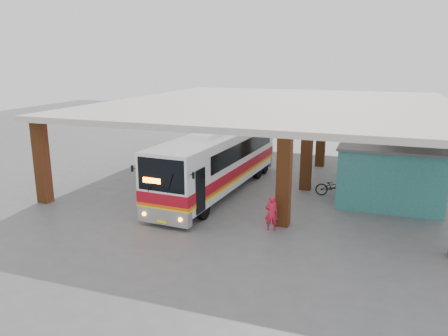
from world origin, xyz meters
name	(u,v)px	position (x,y,z in m)	size (l,w,h in m)	color
ground	(240,199)	(0.00, 0.00, 0.00)	(90.00, 90.00, 0.00)	#515154
brick_columns	(287,144)	(1.43, 5.00, 2.17)	(20.10, 21.60, 4.35)	brown
canopy_roof	(279,104)	(0.50, 6.50, 4.50)	(21.00, 23.00, 0.30)	beige
shop_building	(390,165)	(7.49, 4.00, 1.56)	(5.20, 8.20, 3.11)	#296764
coach_bus	(218,161)	(-1.55, 0.78, 1.79)	(3.28, 12.49, 3.60)	white
motorcycle	(334,187)	(4.70, 2.23, 0.53)	(0.70, 2.00, 1.05)	black
pedestrian	(271,213)	(2.65, -3.77, 0.79)	(0.58, 0.38, 1.59)	red
red_chair	(349,167)	(5.10, 7.69, 0.38)	(0.49, 0.49, 0.83)	red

